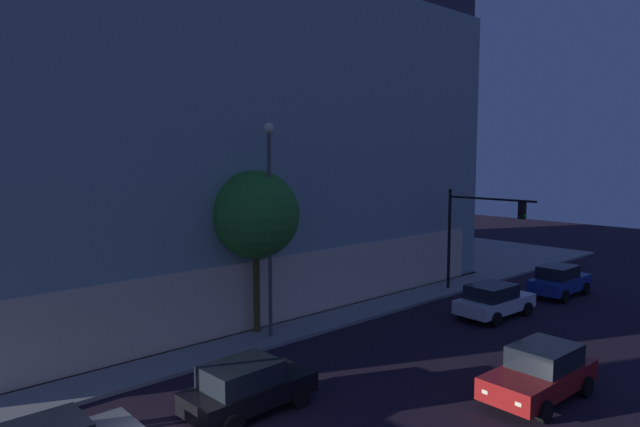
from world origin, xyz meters
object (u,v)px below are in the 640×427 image
(street_lamp_sidewalk, at_px, (269,206))
(car_blue, at_px, (559,280))
(traffic_light_far_corner, at_px, (476,224))
(car_white, at_px, (494,300))
(modern_building, at_px, (180,132))
(sidewalk_tree, at_px, (256,215))
(car_red, at_px, (540,372))
(car_black, at_px, (247,386))

(street_lamp_sidewalk, xyz_separation_m, car_blue, (16.64, -5.09, -4.88))
(traffic_light_far_corner, relative_size, car_white, 1.30)
(modern_building, xyz_separation_m, street_lamp_sidewalk, (-2.60, -12.40, -3.58))
(sidewalk_tree, relative_size, car_red, 1.57)
(car_black, relative_size, car_white, 0.95)
(car_black, height_order, car_blue, car_blue)
(sidewalk_tree, bearing_deg, car_blue, -19.79)
(modern_building, distance_m, car_black, 20.70)
(traffic_light_far_corner, distance_m, street_lamp_sidewalk, 13.39)
(car_black, bearing_deg, street_lamp_sidewalk, 46.59)
(modern_building, height_order, sidewalk_tree, modern_building)
(sidewalk_tree, height_order, car_black, sidewalk_tree)
(street_lamp_sidewalk, relative_size, car_blue, 2.08)
(traffic_light_far_corner, distance_m, car_white, 5.35)
(street_lamp_sidewalk, relative_size, car_red, 2.01)
(sidewalk_tree, relative_size, car_black, 1.68)
(sidewalk_tree, height_order, car_red, sidewalk_tree)
(traffic_light_far_corner, relative_size, sidewalk_tree, 0.82)
(modern_building, distance_m, sidewalk_tree, 12.45)
(traffic_light_far_corner, bearing_deg, street_lamp_sidewalk, 172.27)
(car_blue, bearing_deg, sidewalk_tree, 160.21)
(street_lamp_sidewalk, distance_m, car_black, 8.46)
(modern_building, height_order, car_white, modern_building)
(sidewalk_tree, bearing_deg, car_red, -75.38)
(car_red, bearing_deg, sidewalk_tree, 104.62)
(street_lamp_sidewalk, height_order, car_black, street_lamp_sidewalk)
(street_lamp_sidewalk, xyz_separation_m, car_red, (2.95, -10.61, -4.91))
(modern_building, relative_size, traffic_light_far_corner, 5.38)
(modern_building, relative_size, sidewalk_tree, 4.40)
(car_white, bearing_deg, car_black, -179.13)
(traffic_light_far_corner, bearing_deg, car_blue, -43.59)
(car_black, bearing_deg, car_red, -36.28)
(street_lamp_sidewalk, bearing_deg, car_red, -74.48)
(modern_building, bearing_deg, car_black, -112.83)
(modern_building, bearing_deg, car_red, -89.14)
(traffic_light_far_corner, xyz_separation_m, car_red, (-10.22, -8.82, -3.25))
(traffic_light_far_corner, height_order, car_blue, traffic_light_far_corner)
(modern_building, xyz_separation_m, car_black, (-7.32, -17.38, -8.53))
(car_black, xyz_separation_m, car_blue, (21.35, -0.11, 0.07))
(street_lamp_sidewalk, relative_size, sidewalk_tree, 1.28)
(car_black, bearing_deg, car_blue, -0.29)
(car_black, bearing_deg, traffic_light_far_corner, 10.14)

